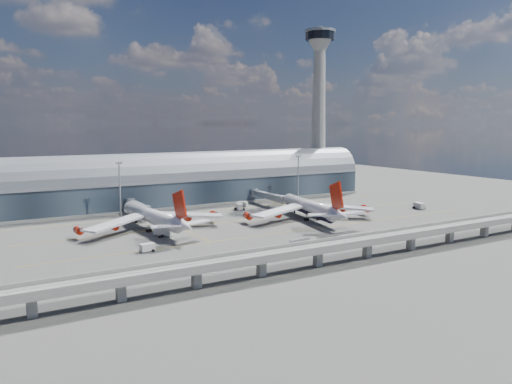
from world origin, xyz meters
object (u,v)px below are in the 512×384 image
control_tower (319,110)px  service_truck_2 (331,212)px  floodlight_mast_right (298,177)px  cargo_train_2 (479,219)px  service_truck_4 (239,207)px  service_truck_5 (243,204)px  cargo_train_0 (300,241)px  airliner_left (154,217)px  airliner_right (311,208)px  service_truck_3 (419,206)px  service_truck_0 (163,232)px  cargo_train_1 (338,242)px  floodlight_mast_left (120,188)px  service_truck_1 (147,248)px

control_tower → service_truck_2: bearing=-122.8°
floodlight_mast_right → cargo_train_2: floodlight_mast_right is taller
service_truck_4 → service_truck_5: 10.08m
cargo_train_0 → control_tower: bearing=-30.4°
airliner_left → airliner_right: airliner_right is taller
control_tower → service_truck_5: bearing=-157.4°
service_truck_3 → service_truck_4: (-80.46, 43.75, -0.02)m
floodlight_mast_right → service_truck_0: bearing=-154.0°
service_truck_0 → service_truck_2: bearing=-34.2°
service_truck_4 → cargo_train_1: 81.94m
floodlight_mast_left → cargo_train_2: 163.26m
service_truck_0 → service_truck_5: bearing=0.0°
service_truck_0 → service_truck_3: service_truck_3 is taller
service_truck_1 → cargo_train_2: size_ratio=0.65×
floodlight_mast_left → airliner_left: size_ratio=0.40×
cargo_train_2 → floodlight_mast_right: bearing=14.1°
airliner_right → service_truck_4: (-15.61, 39.00, -3.73)m
service_truck_0 → service_truck_4: 65.39m
service_truck_5 → control_tower: bearing=-8.1°
floodlight_mast_left → cargo_train_1: (53.27, -91.51, -12.71)m
service_truck_1 → service_truck_5: 97.81m
service_truck_5 → cargo_train_0: (-21.03, -81.40, -0.52)m
service_truck_1 → service_truck_2: service_truck_1 is taller
floodlight_mast_right → airliner_left: size_ratio=0.40×
airliner_left → service_truck_3: airliner_left is taller
service_truck_1 → cargo_train_0: service_truck_1 is taller
floodlight_mast_left → service_truck_4: floodlight_mast_left is taller
control_tower → service_truck_1: size_ratio=19.62×
service_truck_1 → cargo_train_1: bearing=-122.6°
floodlight_mast_left → service_truck_1: bearing=-98.0°
airliner_left → service_truck_4: bearing=21.0°
airliner_left → floodlight_mast_right: bearing=15.5°
cargo_train_0 → cargo_train_1: (10.92, -8.36, 0.09)m
service_truck_0 → service_truck_4: (53.65, 37.39, -0.01)m
floodlight_mast_left → cargo_train_0: floodlight_mast_left is taller
floodlight_mast_left → service_truck_0: floodlight_mast_left is taller
service_truck_0 → service_truck_3: 134.26m
service_truck_5 → airliner_left: bearing=178.7°
service_truck_4 → control_tower: bearing=42.7°
service_truck_5 → floodlight_mast_left: bearing=147.7°
airliner_left → cargo_train_2: airliner_left is taller
cargo_train_1 → cargo_train_2: bearing=-90.5°
control_tower → cargo_train_2: (1.37, -116.86, -50.71)m
cargo_train_1 → control_tower: bearing=-36.7°
service_truck_0 → cargo_train_1: (49.76, -44.45, -0.70)m
service_truck_1 → cargo_train_0: (51.73, -16.03, -0.60)m
floodlight_mast_left → service_truck_4: bearing=-9.6°
control_tower → cargo_train_2: bearing=-89.3°
cargo_train_0 → cargo_train_1: cargo_train_1 is taller
service_truck_0 → cargo_train_2: 139.28m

